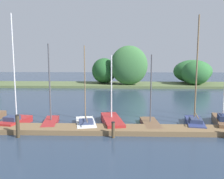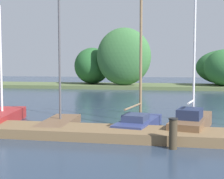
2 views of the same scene
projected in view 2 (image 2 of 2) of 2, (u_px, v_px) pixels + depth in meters
The scene contains 6 objects.
far_shore at pixel (99, 68), 39.22m from camera, with size 63.72×8.74×7.21m.
sailboat_5 at pixel (1, 117), 14.12m from camera, with size 2.05×4.48×5.36m.
sailboat_6 at pixel (60, 122), 13.20m from camera, with size 1.39×3.64×5.40m.
sailboat_7 at pixel (139, 119), 12.82m from camera, with size 1.80×3.84×8.27m.
sailboat_8 at pixel (192, 120), 12.47m from camera, with size 2.01×4.27×8.39m.
mooring_piling_3 at pixel (173, 133), 9.70m from camera, with size 0.30×0.30×0.98m.
Camera 2 is at (7.07, 1.87, 2.59)m, focal length 49.47 mm.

